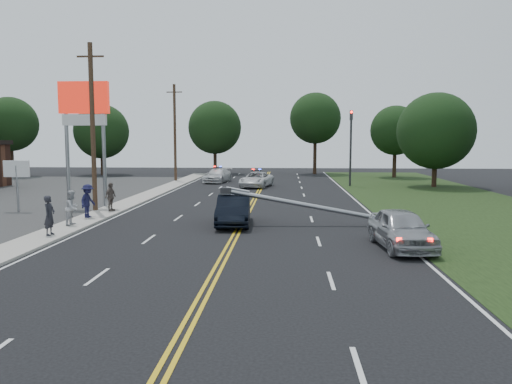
# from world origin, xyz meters

# --- Properties ---
(ground) EXTENTS (120.00, 120.00, 0.00)m
(ground) POSITION_xyz_m (0.00, 0.00, 0.00)
(ground) COLOR black
(ground) RESTS_ON ground
(sidewalk) EXTENTS (1.80, 70.00, 0.12)m
(sidewalk) POSITION_xyz_m (-8.40, 10.00, 0.06)
(sidewalk) COLOR #A59F95
(sidewalk) RESTS_ON ground
(grass_verge) EXTENTS (12.00, 80.00, 0.01)m
(grass_verge) POSITION_xyz_m (13.50, 10.00, 0.01)
(grass_verge) COLOR black
(grass_verge) RESTS_ON ground
(centerline_yellow) EXTENTS (0.36, 80.00, 0.00)m
(centerline_yellow) POSITION_xyz_m (0.00, 10.00, 0.01)
(centerline_yellow) COLOR gold
(centerline_yellow) RESTS_ON ground
(pylon_sign) EXTENTS (3.20, 0.35, 8.00)m
(pylon_sign) POSITION_xyz_m (-10.50, 14.00, 6.00)
(pylon_sign) COLOR gray
(pylon_sign) RESTS_ON ground
(small_sign) EXTENTS (1.60, 0.14, 3.10)m
(small_sign) POSITION_xyz_m (-14.00, 12.00, 2.33)
(small_sign) COLOR gray
(small_sign) RESTS_ON ground
(traffic_signal) EXTENTS (0.28, 0.41, 7.05)m
(traffic_signal) POSITION_xyz_m (8.30, 30.00, 4.21)
(traffic_signal) COLOR #2D2D30
(traffic_signal) RESTS_ON ground
(fallen_streetlight) EXTENTS (9.36, 0.44, 1.91)m
(fallen_streetlight) POSITION_xyz_m (4.19, 8.00, 0.92)
(fallen_streetlight) COLOR #2D2D30
(fallen_streetlight) RESTS_ON ground
(utility_pole_mid) EXTENTS (1.60, 0.28, 10.00)m
(utility_pole_mid) POSITION_xyz_m (-9.20, 12.00, 5.08)
(utility_pole_mid) COLOR #382619
(utility_pole_mid) RESTS_ON ground
(utility_pole_far) EXTENTS (1.60, 0.28, 10.00)m
(utility_pole_far) POSITION_xyz_m (-9.20, 34.00, 5.08)
(utility_pole_far) COLOR #382619
(utility_pole_far) RESTS_ON ground
(tree_4) EXTENTS (6.33, 6.33, 9.34)m
(tree_4) POSITION_xyz_m (-30.06, 39.89, 6.16)
(tree_4) COLOR black
(tree_4) RESTS_ON ground
(tree_5) EXTENTS (6.67, 6.67, 8.70)m
(tree_5) POSITION_xyz_m (-20.46, 43.34, 5.36)
(tree_5) COLOR black
(tree_5) RESTS_ON ground
(tree_6) EXTENTS (6.74, 6.74, 9.26)m
(tree_6) POSITION_xyz_m (-6.82, 46.40, 5.88)
(tree_6) COLOR black
(tree_6) RESTS_ON ground
(tree_7) EXTENTS (6.43, 6.43, 10.26)m
(tree_7) POSITION_xyz_m (5.93, 46.66, 7.03)
(tree_7) COLOR black
(tree_7) RESTS_ON ground
(tree_8) EXTENTS (5.69, 5.69, 8.26)m
(tree_8) POSITION_xyz_m (14.79, 41.31, 5.40)
(tree_8) COLOR black
(tree_8) RESTS_ON ground
(tree_9) EXTENTS (6.99, 6.99, 8.64)m
(tree_9) POSITION_xyz_m (15.95, 29.62, 5.14)
(tree_9) COLOR black
(tree_9) RESTS_ON ground
(crashed_sedan) EXTENTS (1.88, 4.75, 1.54)m
(crashed_sedan) POSITION_xyz_m (-0.38, 8.01, 0.77)
(crashed_sedan) COLOR black
(crashed_sedan) RESTS_ON ground
(waiting_sedan) EXTENTS (2.25, 4.79, 1.58)m
(waiting_sedan) POSITION_xyz_m (6.91, 2.85, 0.79)
(waiting_sedan) COLOR #98999F
(waiting_sedan) RESTS_ON ground
(emergency_a) EXTENTS (3.30, 5.34, 1.38)m
(emergency_a) POSITION_xyz_m (-0.43, 28.47, 0.69)
(emergency_a) COLOR silver
(emergency_a) RESTS_ON ground
(emergency_b) EXTENTS (2.78, 5.14, 1.41)m
(emergency_b) POSITION_xyz_m (-4.69, 33.25, 0.71)
(emergency_b) COLOR silver
(emergency_b) RESTS_ON ground
(bystander_a) EXTENTS (0.45, 0.66, 1.77)m
(bystander_a) POSITION_xyz_m (-8.19, 4.12, 1.01)
(bystander_a) COLOR #222229
(bystander_a) RESTS_ON sidewalk
(bystander_b) EXTENTS (0.74, 0.90, 1.73)m
(bystander_b) POSITION_xyz_m (-8.33, 6.79, 0.99)
(bystander_b) COLOR #AEAEB3
(bystander_b) RESTS_ON sidewalk
(bystander_c) EXTENTS (0.87, 1.28, 1.82)m
(bystander_c) POSITION_xyz_m (-8.50, 9.18, 1.03)
(bystander_c) COLOR #161638
(bystander_c) RESTS_ON sidewalk
(bystander_d) EXTENTS (0.64, 1.06, 1.70)m
(bystander_d) POSITION_xyz_m (-8.13, 11.68, 0.97)
(bystander_d) COLOR #61554E
(bystander_d) RESTS_ON sidewalk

